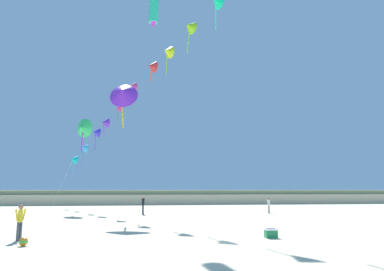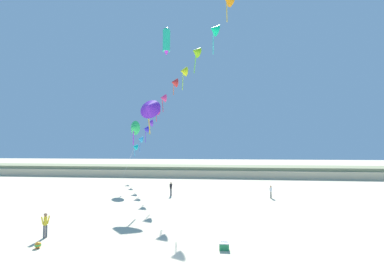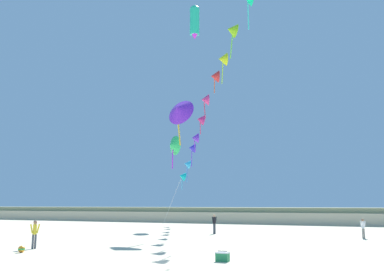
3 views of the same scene
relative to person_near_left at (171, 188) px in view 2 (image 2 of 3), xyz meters
The scene contains 11 objects.
ground_plane 18.42m from the person_near_left, 81.94° to the right, with size 240.00×240.00×0.00m, color beige.
dune_ridge 23.41m from the person_near_left, 83.68° to the left, with size 120.00×9.74×2.12m.
person_near_left is the anchor object (origin of this frame).
person_near_right 16.47m from the person_near_left, 109.33° to the right, with size 0.40×0.50×1.62m.
person_mid_center 12.06m from the person_near_left, ahead, with size 0.44×0.39×1.48m.
kite_banner_string 13.49m from the person_near_left, 56.85° to the right, with size 23.61×31.95×22.95m.
large_kite_low_lead 10.33m from the person_near_left, 119.02° to the right, with size 2.70×2.07×4.38m.
large_kite_mid_trail 11.87m from the person_near_left, 140.83° to the left, with size 2.21×1.75×3.65m.
large_kite_high_solo 17.25m from the person_near_left, 84.19° to the right, with size 1.10×1.13×2.89m.
beach_cooler 17.44m from the person_near_left, 68.75° to the right, with size 0.58×0.41×0.46m.
beach_ball 17.86m from the person_near_left, 105.24° to the right, with size 0.36×0.36×0.36m.
Camera 2 is at (3.53, -13.43, 5.95)m, focal length 24.00 mm.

